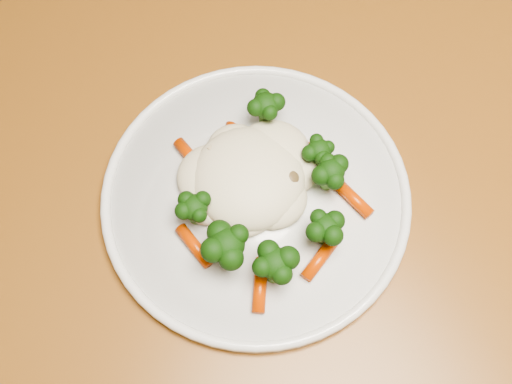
% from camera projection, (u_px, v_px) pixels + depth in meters
% --- Properties ---
extents(dining_table, '(1.42, 1.07, 0.75)m').
position_uv_depth(dining_table, '(275.00, 269.00, 0.70)').
color(dining_table, '#925921').
rests_on(dining_table, ground).
extents(plate, '(0.30, 0.30, 0.01)m').
position_uv_depth(plate, '(256.00, 198.00, 0.63)').
color(plate, white).
rests_on(plate, dining_table).
extents(meal, '(0.18, 0.20, 0.05)m').
position_uv_depth(meal, '(258.00, 187.00, 0.60)').
color(meal, beige).
rests_on(meal, plate).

